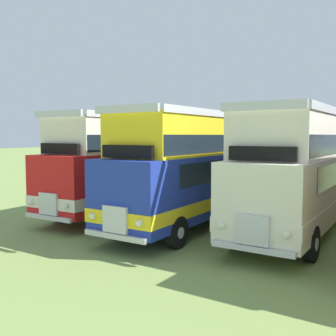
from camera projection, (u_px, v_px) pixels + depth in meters
name	position (u px, v px, depth m)	size (l,w,h in m)	color
bus_first_in_row	(131.00, 162.00, 18.67)	(2.85, 10.07, 4.52)	red
bus_second_in_row	(200.00, 166.00, 16.19)	(2.69, 10.66, 4.52)	#1E339E
bus_third_in_row	(301.00, 169.00, 14.54)	(2.67, 9.86, 4.52)	silver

